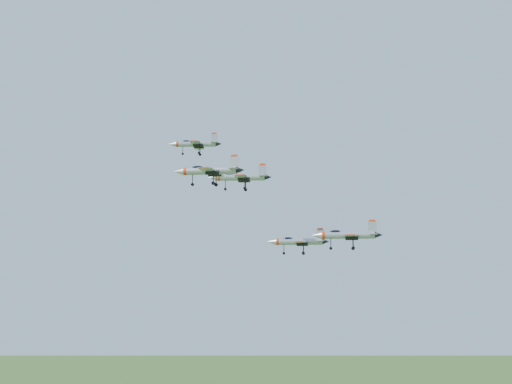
# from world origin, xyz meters

# --- Properties ---
(jet_lead) EXTENTS (11.51, 9.66, 3.09)m
(jet_lead) POSITION_xyz_m (-19.61, 14.62, 137.89)
(jet_lead) COLOR #9AA0A6
(jet_left_high) EXTENTS (12.15, 10.17, 3.25)m
(jet_left_high) POSITION_xyz_m (-6.43, 0.90, 128.43)
(jet_left_high) COLOR #9AA0A6
(jet_right_high) EXTENTS (11.65, 9.61, 3.12)m
(jet_right_high) POSITION_xyz_m (-6.22, -21.03, 126.46)
(jet_right_high) COLOR #9AA0A6
(jet_left_low) EXTENTS (12.10, 10.08, 3.23)m
(jet_left_low) POSITION_xyz_m (3.64, 7.08, 116.46)
(jet_left_low) COLOR #9AA0A6
(jet_right_low) EXTENTS (11.32, 9.40, 3.02)m
(jet_right_low) POSITION_xyz_m (15.04, -15.60, 116.28)
(jet_right_low) COLOR #9AA0A6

